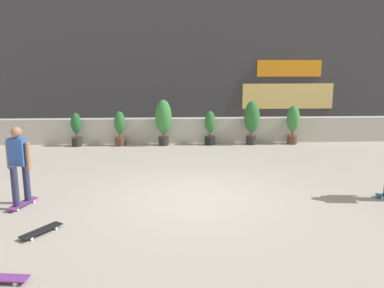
{
  "coord_description": "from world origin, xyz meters",
  "views": [
    {
      "loc": [
        -0.49,
        -8.54,
        3.06
      ],
      "look_at": [
        0.0,
        1.5,
        0.9
      ],
      "focal_mm": 37.77,
      "sensor_mm": 36.0,
      "label": 1
    }
  ],
  "objects_px": {
    "potted_plant_2": "(163,119)",
    "potted_plant_3": "(210,127)",
    "potted_plant_1": "(120,127)",
    "potted_plant_4": "(252,119)",
    "skater_by_wall_left": "(19,163)",
    "skateboard_near_camera": "(41,230)",
    "potted_plant_5": "(293,122)",
    "potted_plant_0": "(76,129)",
    "skateboard_aside": "(0,278)"
  },
  "relations": [
    {
      "from": "potted_plant_2",
      "to": "potted_plant_3",
      "type": "bearing_deg",
      "value": 0.0
    },
    {
      "from": "potted_plant_1",
      "to": "potted_plant_3",
      "type": "distance_m",
      "value": 3.18
    },
    {
      "from": "potted_plant_4",
      "to": "skater_by_wall_left",
      "type": "bearing_deg",
      "value": -135.3
    },
    {
      "from": "potted_plant_3",
      "to": "skateboard_near_camera",
      "type": "bearing_deg",
      "value": -116.63
    },
    {
      "from": "potted_plant_4",
      "to": "potted_plant_5",
      "type": "distance_m",
      "value": 1.5
    },
    {
      "from": "potted_plant_2",
      "to": "potted_plant_0",
      "type": "bearing_deg",
      "value": 180.0
    },
    {
      "from": "potted_plant_2",
      "to": "skateboard_near_camera",
      "type": "xyz_separation_m",
      "value": [
        -2.02,
        -7.31,
        -0.89
      ]
    },
    {
      "from": "potted_plant_4",
      "to": "skateboard_aside",
      "type": "relative_size",
      "value": 1.9
    },
    {
      "from": "potted_plant_0",
      "to": "skateboard_near_camera",
      "type": "relative_size",
      "value": 1.53
    },
    {
      "from": "potted_plant_1",
      "to": "potted_plant_5",
      "type": "xyz_separation_m",
      "value": [
        6.17,
        -0.0,
        0.14
      ]
    },
    {
      "from": "potted_plant_1",
      "to": "potted_plant_3",
      "type": "bearing_deg",
      "value": 0.0
    },
    {
      "from": "potted_plant_1",
      "to": "potted_plant_0",
      "type": "bearing_deg",
      "value": 180.0
    },
    {
      "from": "potted_plant_2",
      "to": "skateboard_aside",
      "type": "xyz_separation_m",
      "value": [
        -2.1,
        -8.88,
        -0.89
      ]
    },
    {
      "from": "potted_plant_5",
      "to": "potted_plant_4",
      "type": "bearing_deg",
      "value": 180.0
    },
    {
      "from": "potted_plant_1",
      "to": "skater_by_wall_left",
      "type": "distance_m",
      "value": 6.07
    },
    {
      "from": "potted_plant_1",
      "to": "skater_by_wall_left",
      "type": "height_order",
      "value": "skater_by_wall_left"
    },
    {
      "from": "potted_plant_0",
      "to": "skateboard_near_camera",
      "type": "xyz_separation_m",
      "value": [
        1.03,
        -7.31,
        -0.55
      ]
    },
    {
      "from": "potted_plant_4",
      "to": "potted_plant_1",
      "type": "bearing_deg",
      "value": 180.0
    },
    {
      "from": "potted_plant_1",
      "to": "skateboard_aside",
      "type": "bearing_deg",
      "value": -93.63
    },
    {
      "from": "skateboard_near_camera",
      "to": "potted_plant_0",
      "type": "bearing_deg",
      "value": 98.01
    },
    {
      "from": "potted_plant_0",
      "to": "potted_plant_2",
      "type": "height_order",
      "value": "potted_plant_2"
    },
    {
      "from": "potted_plant_5",
      "to": "potted_plant_1",
      "type": "bearing_deg",
      "value": 180.0
    },
    {
      "from": "skater_by_wall_left",
      "to": "skateboard_near_camera",
      "type": "xyz_separation_m",
      "value": [
        0.82,
        -1.39,
        -0.88
      ]
    },
    {
      "from": "potted_plant_4",
      "to": "potted_plant_5",
      "type": "bearing_deg",
      "value": -0.0
    },
    {
      "from": "potted_plant_3",
      "to": "potted_plant_1",
      "type": "bearing_deg",
      "value": -180.0
    },
    {
      "from": "skater_by_wall_left",
      "to": "potted_plant_3",
      "type": "bearing_deg",
      "value": 52.84
    },
    {
      "from": "potted_plant_3",
      "to": "potted_plant_4",
      "type": "distance_m",
      "value": 1.52
    },
    {
      "from": "potted_plant_5",
      "to": "skateboard_near_camera",
      "type": "relative_size",
      "value": 1.8
    },
    {
      "from": "potted_plant_3",
      "to": "skateboard_near_camera",
      "type": "xyz_separation_m",
      "value": [
        -3.67,
        -7.31,
        -0.58
      ]
    },
    {
      "from": "potted_plant_0",
      "to": "potted_plant_4",
      "type": "relative_size",
      "value": 0.76
    },
    {
      "from": "potted_plant_3",
      "to": "skateboard_near_camera",
      "type": "distance_m",
      "value": 8.2
    },
    {
      "from": "potted_plant_4",
      "to": "skateboard_aside",
      "type": "distance_m",
      "value": 10.35
    },
    {
      "from": "potted_plant_3",
      "to": "skateboard_aside",
      "type": "bearing_deg",
      "value": -112.87
    },
    {
      "from": "potted_plant_3",
      "to": "potted_plant_5",
      "type": "relative_size",
      "value": 0.87
    },
    {
      "from": "potted_plant_0",
      "to": "skateboard_aside",
      "type": "height_order",
      "value": "potted_plant_0"
    },
    {
      "from": "potted_plant_1",
      "to": "skateboard_near_camera",
      "type": "relative_size",
      "value": 1.59
    },
    {
      "from": "potted_plant_1",
      "to": "potted_plant_5",
      "type": "height_order",
      "value": "potted_plant_5"
    },
    {
      "from": "skateboard_aside",
      "to": "potted_plant_2",
      "type": "bearing_deg",
      "value": 76.69
    },
    {
      "from": "potted_plant_0",
      "to": "potted_plant_4",
      "type": "height_order",
      "value": "potted_plant_4"
    },
    {
      "from": "potted_plant_2",
      "to": "skateboard_aside",
      "type": "relative_size",
      "value": 1.98
    },
    {
      "from": "potted_plant_0",
      "to": "skateboard_aside",
      "type": "distance_m",
      "value": 8.95
    },
    {
      "from": "potted_plant_0",
      "to": "skateboard_aside",
      "type": "xyz_separation_m",
      "value": [
        0.95,
        -8.88,
        -0.55
      ]
    },
    {
      "from": "potted_plant_5",
      "to": "skater_by_wall_left",
      "type": "distance_m",
      "value": 9.54
    },
    {
      "from": "skateboard_near_camera",
      "to": "potted_plant_3",
      "type": "bearing_deg",
      "value": 63.37
    },
    {
      "from": "potted_plant_3",
      "to": "potted_plant_5",
      "type": "bearing_deg",
      "value": -0.0
    },
    {
      "from": "potted_plant_2",
      "to": "potted_plant_5",
      "type": "relative_size",
      "value": 1.17
    },
    {
      "from": "potted_plant_1",
      "to": "skater_by_wall_left",
      "type": "xyz_separation_m",
      "value": [
        -1.3,
        -5.92,
        0.28
      ]
    },
    {
      "from": "potted_plant_0",
      "to": "potted_plant_4",
      "type": "xyz_separation_m",
      "value": [
        6.19,
        -0.0,
        0.3
      ]
    },
    {
      "from": "potted_plant_1",
      "to": "potted_plant_3",
      "type": "relative_size",
      "value": 1.01
    },
    {
      "from": "skater_by_wall_left",
      "to": "potted_plant_1",
      "type": "bearing_deg",
      "value": 77.59
    }
  ]
}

